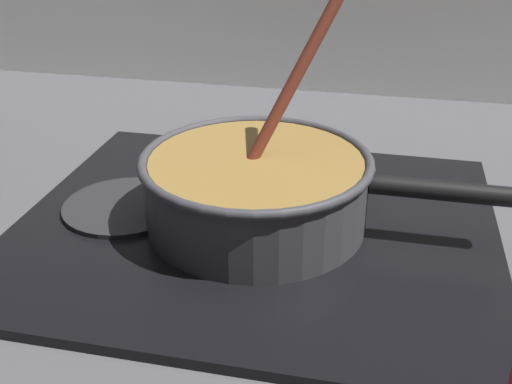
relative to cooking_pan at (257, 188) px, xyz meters
name	(u,v)px	position (x,y,z in m)	size (l,w,h in m)	color
ground	(115,366)	(-0.08, -0.23, -0.08)	(2.40, 1.60, 0.04)	#4C4C51
hob_plate	(256,227)	(0.00, 0.00, -0.05)	(0.56, 0.48, 0.01)	black
burner_ring	(256,220)	(0.00, 0.00, -0.04)	(0.20, 0.20, 0.01)	#592D0C
spare_burner	(124,206)	(-0.17, 0.00, -0.04)	(0.15, 0.15, 0.01)	#262628
cooking_pan	(257,188)	(0.00, 0.00, 0.00)	(0.41, 0.27, 0.29)	#38383D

